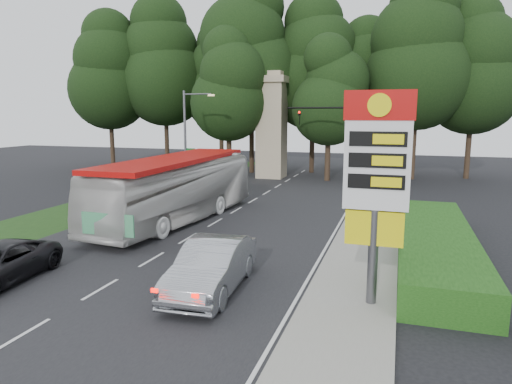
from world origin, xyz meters
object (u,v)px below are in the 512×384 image
(monument, at_px, (272,125))
(transit_bus, at_px, (176,190))
(sedan_silver, at_px, (212,266))
(traffic_signal_mast, at_px, (345,133))
(streetlight_signs, at_px, (187,135))
(gas_station_pylon, at_px, (377,170))

(monument, xyz_separation_m, transit_bus, (-0.28, -19.26, -3.26))
(sedan_silver, bearing_deg, monument, 97.74)
(traffic_signal_mast, bearing_deg, transit_bus, -120.97)
(streetlight_signs, bearing_deg, monument, 58.03)
(monument, bearing_deg, transit_bus, -90.83)
(traffic_signal_mast, height_order, transit_bus, traffic_signal_mast)
(transit_bus, bearing_deg, streetlight_signs, 118.54)
(gas_station_pylon, bearing_deg, monument, 111.80)
(traffic_signal_mast, distance_m, sedan_silver, 22.75)
(monument, bearing_deg, traffic_signal_mast, -38.00)
(streetlight_signs, bearing_deg, transit_bus, -67.33)
(streetlight_signs, bearing_deg, sedan_silver, -62.12)
(traffic_signal_mast, bearing_deg, monument, 142.00)
(gas_station_pylon, xyz_separation_m, transit_bus, (-11.48, 8.74, -2.60))
(gas_station_pylon, relative_size, monument, 0.68)
(streetlight_signs, height_order, sedan_silver, streetlight_signs)
(monument, distance_m, transit_bus, 19.54)
(gas_station_pylon, distance_m, traffic_signal_mast, 22.29)
(transit_bus, height_order, sedan_silver, transit_bus)
(traffic_signal_mast, xyz_separation_m, sedan_silver, (-1.90, -22.36, -3.78))
(traffic_signal_mast, height_order, sedan_silver, traffic_signal_mast)
(gas_station_pylon, xyz_separation_m, sedan_silver, (-5.41, -0.35, -3.56))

